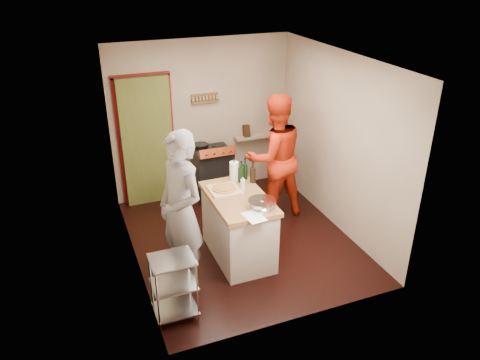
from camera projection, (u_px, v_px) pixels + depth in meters
name	position (u px, v px, depth m)	size (l,w,h in m)	color
floor	(241.00, 239.00, 6.81)	(3.50, 3.50, 0.00)	black
back_wall	(164.00, 132.00, 7.60)	(3.00, 0.44, 2.60)	tan
left_wall	(128.00, 175.00, 5.75)	(0.04, 3.50, 2.60)	tan
right_wall	(338.00, 142.00, 6.74)	(0.04, 3.50, 2.60)	tan
ceiling	(241.00, 58.00, 5.67)	(3.00, 3.50, 0.02)	white
stove	(213.00, 173.00, 7.82)	(0.60, 0.63, 1.00)	black
wire_shelving	(174.00, 285.00, 5.20)	(0.48, 0.40, 0.80)	silver
island	(239.00, 225.00, 6.25)	(0.74, 1.32, 1.23)	#BEB5A1
person_stripe	(181.00, 211.00, 5.56)	(0.73, 0.48, 1.99)	silver
person_red	(274.00, 157.00, 7.08)	(0.95, 0.74, 1.96)	red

